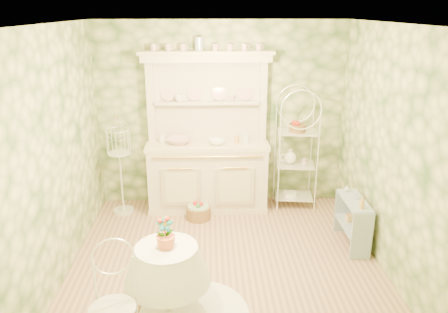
{
  "coord_description": "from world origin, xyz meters",
  "views": [
    {
      "loc": [
        -0.18,
        -4.46,
        2.85
      ],
      "look_at": [
        0.0,
        0.5,
        1.15
      ],
      "focal_mm": 35.0,
      "sensor_mm": 36.0,
      "label": 1
    }
  ],
  "objects_px": {
    "kitchen_dresser": "(207,134)",
    "cafe_chair": "(112,306)",
    "birdcage_stand": "(120,167)",
    "round_table": "(168,277)",
    "bakers_rack": "(296,145)",
    "side_shelf": "(352,223)",
    "floor_basket": "(198,212)"
  },
  "relations": [
    {
      "from": "bakers_rack",
      "to": "round_table",
      "type": "distance_m",
      "value": 2.98
    },
    {
      "from": "kitchen_dresser",
      "to": "birdcage_stand",
      "type": "distance_m",
      "value": 1.33
    },
    {
      "from": "kitchen_dresser",
      "to": "bakers_rack",
      "type": "xyz_separation_m",
      "value": [
        1.29,
        0.03,
        -0.19
      ]
    },
    {
      "from": "kitchen_dresser",
      "to": "floor_basket",
      "type": "relative_size",
      "value": 6.91
    },
    {
      "from": "side_shelf",
      "to": "kitchen_dresser",
      "type": "bearing_deg",
      "value": 145.1
    },
    {
      "from": "kitchen_dresser",
      "to": "round_table",
      "type": "xyz_separation_m",
      "value": [
        -0.39,
        -2.36,
        -0.76
      ]
    },
    {
      "from": "birdcage_stand",
      "to": "kitchen_dresser",
      "type": "bearing_deg",
      "value": 5.51
    },
    {
      "from": "kitchen_dresser",
      "to": "round_table",
      "type": "distance_m",
      "value": 2.51
    },
    {
      "from": "bakers_rack",
      "to": "birdcage_stand",
      "type": "relative_size",
      "value": 1.36
    },
    {
      "from": "bakers_rack",
      "to": "cafe_chair",
      "type": "height_order",
      "value": "bakers_rack"
    },
    {
      "from": "side_shelf",
      "to": "cafe_chair",
      "type": "bearing_deg",
      "value": -148.46
    },
    {
      "from": "side_shelf",
      "to": "floor_basket",
      "type": "bearing_deg",
      "value": 155.91
    },
    {
      "from": "kitchen_dresser",
      "to": "cafe_chair",
      "type": "relative_size",
      "value": 2.4
    },
    {
      "from": "bakers_rack",
      "to": "side_shelf",
      "type": "xyz_separation_m",
      "value": [
        0.51,
        -1.19,
        -0.66
      ]
    },
    {
      "from": "side_shelf",
      "to": "bakers_rack",
      "type": "bearing_deg",
      "value": 110.99
    },
    {
      "from": "round_table",
      "to": "cafe_chair",
      "type": "bearing_deg",
      "value": -127.42
    },
    {
      "from": "birdcage_stand",
      "to": "round_table",
      "type": "bearing_deg",
      "value": -69.26
    },
    {
      "from": "kitchen_dresser",
      "to": "floor_basket",
      "type": "height_order",
      "value": "kitchen_dresser"
    },
    {
      "from": "cafe_chair",
      "to": "floor_basket",
      "type": "xyz_separation_m",
      "value": [
        0.67,
        2.53,
        -0.37
      ]
    },
    {
      "from": "floor_basket",
      "to": "kitchen_dresser",
      "type": "bearing_deg",
      "value": 69.74
    },
    {
      "from": "bakers_rack",
      "to": "round_table",
      "type": "relative_size",
      "value": 2.46
    },
    {
      "from": "kitchen_dresser",
      "to": "birdcage_stand",
      "type": "relative_size",
      "value": 1.64
    },
    {
      "from": "side_shelf",
      "to": "round_table",
      "type": "bearing_deg",
      "value": -153.49
    },
    {
      "from": "birdcage_stand",
      "to": "floor_basket",
      "type": "distance_m",
      "value": 1.28
    },
    {
      "from": "floor_basket",
      "to": "side_shelf",
      "type": "bearing_deg",
      "value": -21.87
    },
    {
      "from": "kitchen_dresser",
      "to": "bakers_rack",
      "type": "bearing_deg",
      "value": 1.47
    },
    {
      "from": "kitchen_dresser",
      "to": "birdcage_stand",
      "type": "bearing_deg",
      "value": -174.49
    },
    {
      "from": "side_shelf",
      "to": "floor_basket",
      "type": "relative_size",
      "value": 2.08
    },
    {
      "from": "kitchen_dresser",
      "to": "cafe_chair",
      "type": "distance_m",
      "value": 3.09
    },
    {
      "from": "bakers_rack",
      "to": "round_table",
      "type": "bearing_deg",
      "value": -118.06
    },
    {
      "from": "round_table",
      "to": "cafe_chair",
      "type": "relative_size",
      "value": 0.81
    },
    {
      "from": "bakers_rack",
      "to": "side_shelf",
      "type": "height_order",
      "value": "bakers_rack"
    }
  ]
}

